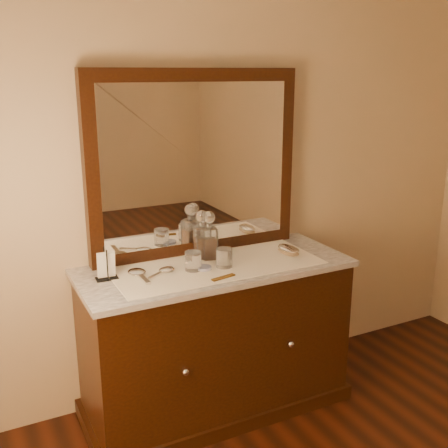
{
  "coord_description": "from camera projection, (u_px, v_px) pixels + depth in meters",
  "views": [
    {
      "loc": [
        -1.16,
        -0.44,
        1.83
      ],
      "look_at": [
        0.0,
        1.85,
        1.1
      ],
      "focal_mm": 43.06,
      "sensor_mm": 36.0,
      "label": 1
    }
  ],
  "objects": [
    {
      "name": "dresser_cabinet",
      "position": [
        216.0,
        340.0,
        2.95
      ],
      "size": [
        1.4,
        0.55,
        0.82
      ],
      "primitive_type": "cube",
      "color": "black",
      "rests_on": "floor"
    },
    {
      "name": "dresser_plinth",
      "position": [
        216.0,
        399.0,
        3.05
      ],
      "size": [
        1.46,
        0.59,
        0.08
      ],
      "primitive_type": "cube",
      "color": "black",
      "rests_on": "floor"
    },
    {
      "name": "knob_left",
      "position": [
        185.0,
        372.0,
        2.56
      ],
      "size": [
        0.04,
        0.04,
        0.04
      ],
      "primitive_type": "sphere",
      "color": "silver",
      "rests_on": "dresser_cabinet"
    },
    {
      "name": "knob_right",
      "position": [
        291.0,
        344.0,
        2.82
      ],
      "size": [
        0.04,
        0.04,
        0.04
      ],
      "primitive_type": "sphere",
      "color": "silver",
      "rests_on": "dresser_cabinet"
    },
    {
      "name": "marble_top",
      "position": [
        215.0,
        268.0,
        2.83
      ],
      "size": [
        1.44,
        0.59,
        0.03
      ],
      "primitive_type": "cube",
      "color": "white",
      "rests_on": "dresser_cabinet"
    },
    {
      "name": "mirror_frame",
      "position": [
        195.0,
        164.0,
        2.9
      ],
      "size": [
        1.2,
        0.08,
        1.0
      ],
      "primitive_type": "cube",
      "color": "black",
      "rests_on": "marble_top"
    },
    {
      "name": "mirror_glass",
      "position": [
        198.0,
        165.0,
        2.87
      ],
      "size": [
        1.06,
        0.01,
        0.86
      ],
      "primitive_type": "cube",
      "color": "white",
      "rests_on": "marble_top"
    },
    {
      "name": "lace_runner",
      "position": [
        217.0,
        266.0,
        2.81
      ],
      "size": [
        1.1,
        0.45,
        0.0
      ],
      "primitive_type": "cube",
      "color": "white",
      "rests_on": "marble_top"
    },
    {
      "name": "pin_dish",
      "position": [
        204.0,
        268.0,
        2.75
      ],
      "size": [
        0.09,
        0.09,
        0.01
      ],
      "primitive_type": "cylinder",
      "rotation": [
        0.0,
        0.0,
        -0.11
      ],
      "color": "white",
      "rests_on": "lace_runner"
    },
    {
      "name": "comb",
      "position": [
        223.0,
        277.0,
        2.64
      ],
      "size": [
        0.14,
        0.05,
        0.01
      ],
      "primitive_type": "cube",
      "rotation": [
        0.0,
        0.0,
        0.19
      ],
      "color": "brown",
      "rests_on": "lace_runner"
    },
    {
      "name": "napkin_rack",
      "position": [
        106.0,
        267.0,
        2.62
      ],
      "size": [
        0.11,
        0.07,
        0.16
      ],
      "color": "black",
      "rests_on": "marble_top"
    },
    {
      "name": "decanter_left",
      "position": [
        202.0,
        240.0,
        2.9
      ],
      "size": [
        0.09,
        0.09,
        0.27
      ],
      "color": "brown",
      "rests_on": "lace_runner"
    },
    {
      "name": "decanter_right",
      "position": [
        209.0,
        240.0,
        2.89
      ],
      "size": [
        0.09,
        0.09,
        0.26
      ],
      "color": "brown",
      "rests_on": "lace_runner"
    },
    {
      "name": "brush_near",
      "position": [
        287.0,
        251.0,
        2.98
      ],
      "size": [
        0.07,
        0.15,
        0.04
      ],
      "color": "#967B5C",
      "rests_on": "lace_runner"
    },
    {
      "name": "brush_far",
      "position": [
        289.0,
        250.0,
        2.99
      ],
      "size": [
        0.09,
        0.16,
        0.04
      ],
      "color": "#967B5C",
      "rests_on": "lace_runner"
    },
    {
      "name": "hand_mirror_outer",
      "position": [
        138.0,
        273.0,
        2.68
      ],
      "size": [
        0.09,
        0.23,
        0.02
      ],
      "color": "silver",
      "rests_on": "lace_runner"
    },
    {
      "name": "hand_mirror_inner",
      "position": [
        165.0,
        270.0,
        2.72
      ],
      "size": [
        0.18,
        0.14,
        0.02
      ],
      "color": "silver",
      "rests_on": "lace_runner"
    },
    {
      "name": "tumblers",
      "position": [
        209.0,
        259.0,
        2.75
      ],
      "size": [
        0.25,
        0.11,
        0.1
      ],
      "color": "white",
      "rests_on": "lace_runner"
    }
  ]
}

